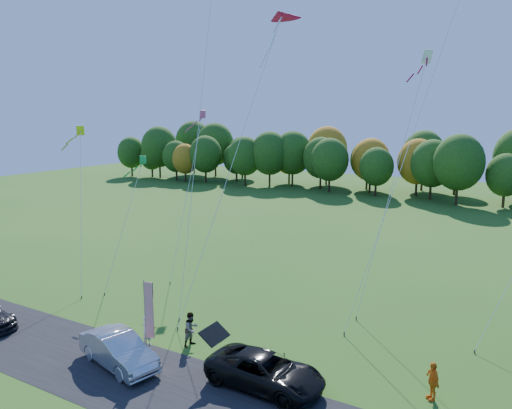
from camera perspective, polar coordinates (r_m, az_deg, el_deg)
The scene contains 16 objects.
ground at distance 28.30m, azimuth -6.38°, elevation -16.04°, with size 160.00×160.00×0.00m, color #235115.
asphalt_strip at distance 25.59m, azimuth -12.03°, elevation -19.25°, with size 90.00×6.00×0.01m, color black.
tree_line at distance 77.79m, azimuth 18.49°, elevation 0.55°, with size 116.00×12.00×10.00m, color #1E4711, non-canonical shape.
black_suv at distance 24.39m, azimuth 1.06°, elevation -18.49°, with size 2.62×5.69×1.58m, color black.
silver_sedan at distance 27.04m, azimuth -15.44°, elevation -15.71°, with size 1.77×5.09×1.68m, color #B3B2B7.
person_tailgate_a at distance 28.66m, azimuth -12.31°, elevation -13.94°, with size 0.64×0.42×1.75m, color silver.
person_tailgate_b at distance 28.32m, azimuth -7.40°, elevation -13.93°, with size 0.92×0.72×1.89m, color gray.
person_east at distance 24.71m, azimuth 19.52°, elevation -18.46°, with size 1.04×0.43×1.77m, color orange.
feather_flag at distance 27.19m, azimuth -12.23°, elevation -11.62°, with size 0.53×0.17×4.07m.
kite_delta_blue at distance 34.11m, azimuth -6.00°, elevation 14.77°, with size 4.43×10.90×30.98m.
kite_parafoil_orange at distance 32.53m, azimuth 20.87°, elevation 17.30°, with size 8.75×12.66×34.12m.
kite_delta_red at distance 31.41m, azimuth -2.41°, elevation 5.69°, with size 3.06×10.43×20.30m.
kite_diamond_yellow at distance 38.71m, azimuth -19.39°, elevation -0.38°, with size 5.35×5.47×11.99m.
kite_diamond_green at distance 37.39m, azimuth -14.64°, elevation -1.42°, with size 1.04×5.19×9.76m.
kite_diamond_white at distance 32.81m, azimuth 15.39°, elevation 2.47°, with size 2.72×7.20×17.05m.
kite_diamond_pink at distance 40.33m, azimuth -7.83°, elevation 1.43°, with size 2.93×8.25×13.15m.
Camera 1 is at (15.29, -20.23, 12.56)m, focal length 35.00 mm.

